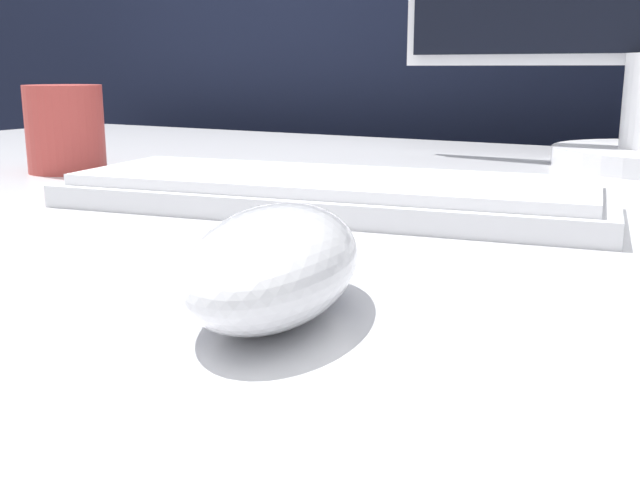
{
  "coord_description": "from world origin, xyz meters",
  "views": [
    {
      "loc": [
        0.23,
        -0.42,
        0.81
      ],
      "look_at": [
        0.07,
        -0.14,
        0.73
      ],
      "focal_mm": 42.0,
      "sensor_mm": 36.0,
      "label": 1
    }
  ],
  "objects": [
    {
      "name": "partition_panel",
      "position": [
        0.0,
        0.72,
        0.64
      ],
      "size": [
        5.0,
        0.03,
        1.27
      ],
      "color": "black",
      "rests_on": "ground_plane"
    },
    {
      "name": "computer_mouse_near",
      "position": [
        0.07,
        -0.18,
        0.73
      ],
      "size": [
        0.1,
        0.14,
        0.05
      ],
      "rotation": [
        0.0,
        0.0,
        0.28
      ],
      "color": "silver",
      "rests_on": "desk"
    },
    {
      "name": "keyboard",
      "position": [
        -0.03,
        0.05,
        0.72
      ],
      "size": [
        0.41,
        0.2,
        0.02
      ],
      "rotation": [
        0.0,
        0.0,
        0.17
      ],
      "color": "silver",
      "rests_on": "desk"
    },
    {
      "name": "mug",
      "position": [
        -0.35,
        0.09,
        0.75
      ],
      "size": [
        0.07,
        0.07,
        0.08
      ],
      "color": "#A33833",
      "rests_on": "desk"
    }
  ]
}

